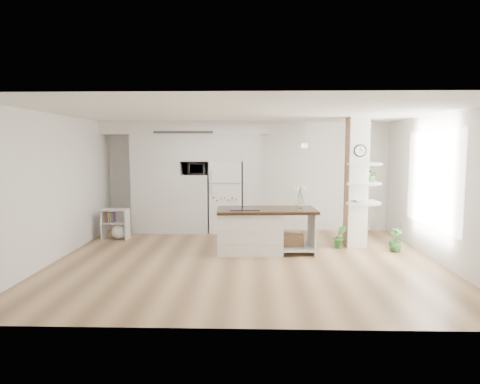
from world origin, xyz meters
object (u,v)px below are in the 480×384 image
(kitchen_island, at_px, (255,230))
(bookshelf, at_px, (117,226))
(floor_plant_a, at_px, (340,237))
(refrigerator, at_px, (226,197))

(kitchen_island, bearing_deg, bookshelf, 156.79)
(kitchen_island, relative_size, floor_plant_a, 4.08)
(refrigerator, xyz_separation_m, bookshelf, (-2.45, -0.90, -0.57))
(bookshelf, distance_m, floor_plant_a, 4.97)
(kitchen_island, distance_m, floor_plant_a, 1.81)
(bookshelf, bearing_deg, refrigerator, 21.98)
(floor_plant_a, bearing_deg, refrigerator, 145.91)
(refrigerator, height_order, kitchen_island, refrigerator)
(refrigerator, bearing_deg, kitchen_island, -70.88)
(kitchen_island, xyz_separation_m, floor_plant_a, (1.75, 0.38, -0.21))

